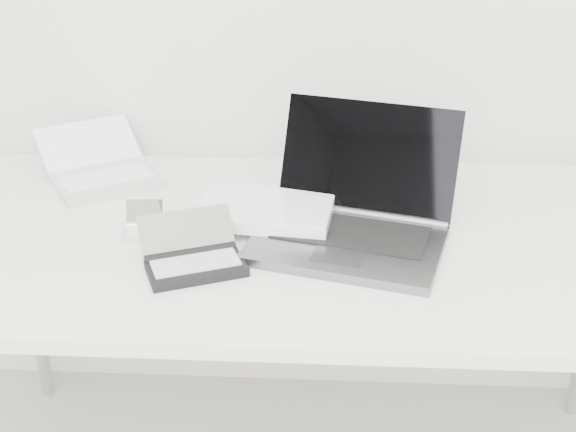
{
  "coord_description": "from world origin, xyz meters",
  "views": [
    {
      "loc": [
        0.05,
        0.08,
        1.51
      ],
      "look_at": [
        -0.03,
        1.51,
        0.79
      ],
      "focal_mm": 50.0,
      "sensor_mm": 36.0,
      "label": 1
    }
  ],
  "objects_px": {
    "palmtop_charcoal": "(194,259)",
    "netbook_open_white": "(102,171)",
    "desk": "(303,253)",
    "laptop_large": "(323,216)"
  },
  "relations": [
    {
      "from": "desk",
      "to": "palmtop_charcoal",
      "type": "bearing_deg",
      "value": -144.02
    },
    {
      "from": "desk",
      "to": "palmtop_charcoal",
      "type": "relative_size",
      "value": 7.06
    },
    {
      "from": "desk",
      "to": "palmtop_charcoal",
      "type": "height_order",
      "value": "palmtop_charcoal"
    },
    {
      "from": "desk",
      "to": "netbook_open_white",
      "type": "xyz_separation_m",
      "value": [
        -0.49,
        0.25,
        0.07
      ]
    },
    {
      "from": "desk",
      "to": "laptop_large",
      "type": "bearing_deg",
      "value": 8.43
    },
    {
      "from": "laptop_large",
      "to": "netbook_open_white",
      "type": "bearing_deg",
      "value": 170.17
    },
    {
      "from": "laptop_large",
      "to": "palmtop_charcoal",
      "type": "height_order",
      "value": "laptop_large"
    },
    {
      "from": "desk",
      "to": "laptop_large",
      "type": "relative_size",
      "value": 2.89
    },
    {
      "from": "palmtop_charcoal",
      "to": "netbook_open_white",
      "type": "bearing_deg",
      "value": 103.19
    },
    {
      "from": "laptop_large",
      "to": "palmtop_charcoal",
      "type": "xyz_separation_m",
      "value": [
        -0.24,
        -0.15,
        -0.02
      ]
    }
  ]
}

